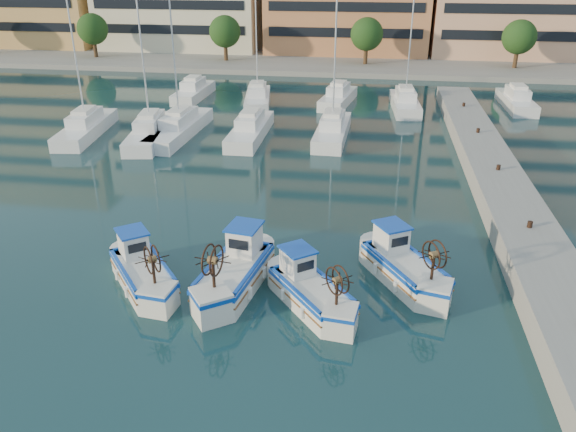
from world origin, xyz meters
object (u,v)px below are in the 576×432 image
object	(u,v)px
fishing_boat_b	(235,270)
fishing_boat_c	(310,289)
fishing_boat_a	(142,270)
fishing_boat_d	(403,265)

from	to	relation	value
fishing_boat_b	fishing_boat_c	xyz separation A→B (m)	(3.28, -0.88, -0.10)
fishing_boat_a	fishing_boat_b	size ratio (longest dim) A/B	0.88
fishing_boat_a	fishing_boat_c	distance (m)	7.23
fishing_boat_d	fishing_boat_b	bearing A→B (deg)	161.45
fishing_boat_b	fishing_boat_a	bearing A→B (deg)	-164.33
fishing_boat_a	fishing_boat_c	xyz separation A→B (m)	(7.22, -0.40, -0.02)
fishing_boat_c	fishing_boat_d	size ratio (longest dim) A/B	0.92
fishing_boat_b	fishing_boat_d	bearing A→B (deg)	21.73
fishing_boat_c	fishing_boat_d	world-z (taller)	fishing_boat_d
fishing_boat_a	fishing_boat_b	xyz separation A→B (m)	(3.94, 0.47, 0.08)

